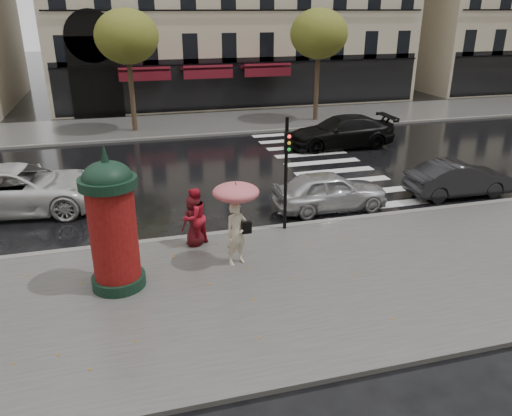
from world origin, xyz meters
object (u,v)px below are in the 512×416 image
object	(u,v)px
car_darkgrey	(458,179)
car_white	(20,189)
man_burgundy	(194,220)
car_black	(341,132)
traffic_light	(287,164)
car_silver	(329,191)
woman_red	(194,217)
morris_column	(112,221)
woman_umbrella	(236,210)

from	to	relation	value
car_darkgrey	car_white	xyz separation A→B (m)	(-15.61, 2.70, 0.16)
man_burgundy	car_black	size ratio (longest dim) A/B	0.29
traffic_light	car_silver	xyz separation A→B (m)	(2.11, 1.47, -1.58)
traffic_light	car_silver	size ratio (longest dim) A/B	0.88
woman_red	car_silver	distance (m)	5.34
woman_red	morris_column	xyz separation A→B (m)	(-2.22, -1.82, 0.88)
car_darkgrey	car_black	bearing A→B (deg)	10.31
car_darkgrey	woman_red	bearing A→B (deg)	100.65
man_burgundy	car_silver	size ratio (longest dim) A/B	0.38
woman_umbrella	man_burgundy	bearing A→B (deg)	122.36
car_darkgrey	car_black	xyz separation A→B (m)	(-1.30, 7.70, 0.13)
woman_umbrella	car_white	distance (m)	8.70
traffic_light	morris_column	bearing A→B (deg)	-157.29
woman_red	car_darkgrey	xyz separation A→B (m)	(10.26, 1.80, -0.34)
man_burgundy	car_darkgrey	world-z (taller)	man_burgundy
traffic_light	car_black	distance (m)	11.08
morris_column	car_darkgrey	world-z (taller)	morris_column
morris_column	car_black	distance (m)	15.94
woman_umbrella	car_silver	distance (m)	5.33
morris_column	car_silver	bearing A→B (deg)	26.53
woman_umbrella	traffic_light	size ratio (longest dim) A/B	0.67
woman_red	traffic_light	distance (m)	3.19
car_darkgrey	car_silver	bearing A→B (deg)	90.69
woman_umbrella	morris_column	bearing A→B (deg)	-173.50
morris_column	car_silver	size ratio (longest dim) A/B	0.91
woman_umbrella	man_burgundy	world-z (taller)	woman_umbrella
morris_column	traffic_light	bearing A→B (deg)	22.71
woman_red	traffic_light	world-z (taller)	traffic_light
man_burgundy	car_silver	world-z (taller)	man_burgundy
morris_column	man_burgundy	bearing A→B (deg)	39.36
car_white	woman_umbrella	bearing A→B (deg)	-127.04
car_white	car_black	bearing A→B (deg)	-64.27
morris_column	traffic_light	size ratio (longest dim) A/B	1.03
man_burgundy	morris_column	xyz separation A→B (m)	(-2.22, -1.82, 0.98)
morris_column	car_darkgrey	bearing A→B (deg)	16.16
woman_umbrella	man_burgundy	xyz separation A→B (m)	(-0.92, 1.46, -0.78)
car_silver	man_burgundy	bearing A→B (deg)	109.32
car_black	morris_column	bearing A→B (deg)	-43.42
man_burgundy	car_darkgrey	xyz separation A→B (m)	(10.26, 1.80, -0.24)
car_black	man_burgundy	bearing A→B (deg)	-42.10
woman_umbrella	morris_column	world-z (taller)	morris_column
woman_red	car_silver	xyz separation A→B (m)	(5.02, 1.80, -0.30)
woman_umbrella	car_white	world-z (taller)	woman_umbrella
man_burgundy	car_white	bearing A→B (deg)	-62.93
car_silver	car_darkgrey	xyz separation A→B (m)	(5.23, 0.00, -0.03)
man_burgundy	morris_column	distance (m)	3.03
car_darkgrey	woman_umbrella	bearing A→B (deg)	109.93
man_burgundy	traffic_light	world-z (taller)	traffic_light
woman_umbrella	car_black	xyz separation A→B (m)	(8.04, 10.96, -0.89)
car_white	car_darkgrey	bearing A→B (deg)	-93.33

